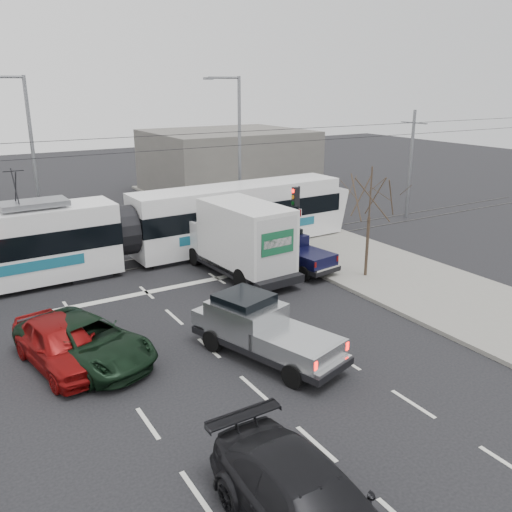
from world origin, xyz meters
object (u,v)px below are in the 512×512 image
bare_tree (370,197)px  tram (123,232)px  navy_pickup (291,250)px  dark_car (310,509)px  red_car (60,343)px  street_lamp_near (237,144)px  silver_pickup (260,328)px  traffic_signal (296,207)px  box_truck (238,239)px  street_lamp_far (29,152)px  green_car (85,341)px

bare_tree → tram: bearing=141.2°
navy_pickup → dark_car: (-9.12, -13.78, -0.14)m
tram → red_car: size_ratio=5.47×
street_lamp_near → dark_car: (-10.98, -22.35, -4.33)m
silver_pickup → bare_tree: bearing=8.4°
traffic_signal → street_lamp_near: 7.91m
bare_tree → box_truck: bare_tree is taller
street_lamp_near → tram: 10.25m
bare_tree → traffic_signal: (-1.13, 4.00, -1.05)m
street_lamp_far → dark_car: 24.73m
street_lamp_far → dark_car: (0.52, -24.35, -4.33)m
street_lamp_far → tram: bearing=-66.0°
silver_pickup → box_truck: 8.06m
traffic_signal → dark_car: 18.08m
bare_tree → street_lamp_far: street_lamp_far is taller
box_truck → red_car: (-9.09, -4.66, -0.94)m
traffic_signal → box_truck: traffic_signal is taller
traffic_signal → red_car: (-12.69, -5.15, -1.96)m
box_truck → green_car: box_truck is taller
street_lamp_far → green_car: 15.49m
traffic_signal → red_car: traffic_signal is taller
street_lamp_near → red_car: street_lamp_near is taller
tram → silver_pickup: (0.94, -11.02, -0.83)m
bare_tree → traffic_signal: bare_tree is taller
street_lamp_near → traffic_signal: bearing=-96.4°
traffic_signal → navy_pickup: (-1.01, -1.07, -1.82)m
street_lamp_near → box_truck: size_ratio=1.27×
traffic_signal → silver_pickup: traffic_signal is taller
street_lamp_near → street_lamp_far: same height
street_lamp_near → box_truck: bearing=-119.1°
tram → box_truck: 5.66m
bare_tree → street_lamp_near: 11.58m
street_lamp_near → silver_pickup: bearing=-116.9°
traffic_signal → green_car: size_ratio=0.70×
street_lamp_near → dark_car: 25.27m
street_lamp_far → red_car: 15.41m
street_lamp_near → navy_pickup: street_lamp_near is taller
traffic_signal → tram: 8.56m
green_car → dark_car: dark_car is taller
navy_pickup → green_car: bearing=-167.1°
box_truck → dark_car: (-6.54, -14.36, -0.94)m
red_car → dark_car: size_ratio=0.85×
traffic_signal → street_lamp_far: size_ratio=0.40×
bare_tree → dark_car: size_ratio=0.93×
traffic_signal → silver_pickup: (-6.93, -7.79, -1.77)m
navy_pickup → green_car: navy_pickup is taller
box_truck → navy_pickup: bearing=-16.6°
traffic_signal → red_car: size_ratio=0.79×
traffic_signal → street_lamp_near: size_ratio=0.40×
street_lamp_near → dark_car: bearing=-116.2°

